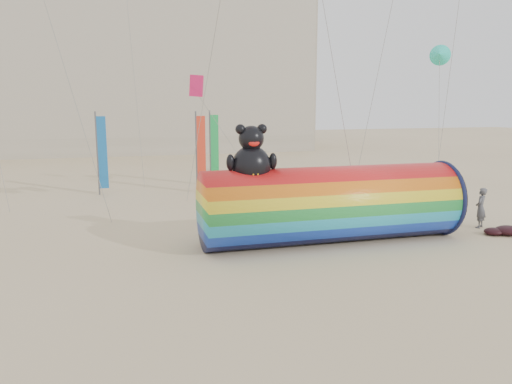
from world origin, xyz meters
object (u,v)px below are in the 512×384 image
object	(u,v)px
hotel_building	(45,61)
fabric_bundle	(511,231)
windsock_assembly	(331,202)
kite_handler	(481,208)

from	to	relation	value
hotel_building	fabric_bundle	world-z (taller)	hotel_building
windsock_assembly	kite_handler	xyz separation A→B (m)	(7.64, 0.22, -0.73)
kite_handler	fabric_bundle	size ratio (longest dim) A/B	0.72
hotel_building	windsock_assembly	world-z (taller)	hotel_building
windsock_assembly	kite_handler	world-z (taller)	windsock_assembly
kite_handler	fabric_bundle	distance (m)	1.67
hotel_building	windsock_assembly	xyz separation A→B (m)	(15.94, -43.70, -8.65)
windsock_assembly	fabric_bundle	xyz separation A→B (m)	(8.17, -1.17, -1.49)
hotel_building	kite_handler	distance (m)	50.34
windsock_assembly	fabric_bundle	bearing A→B (deg)	-8.13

